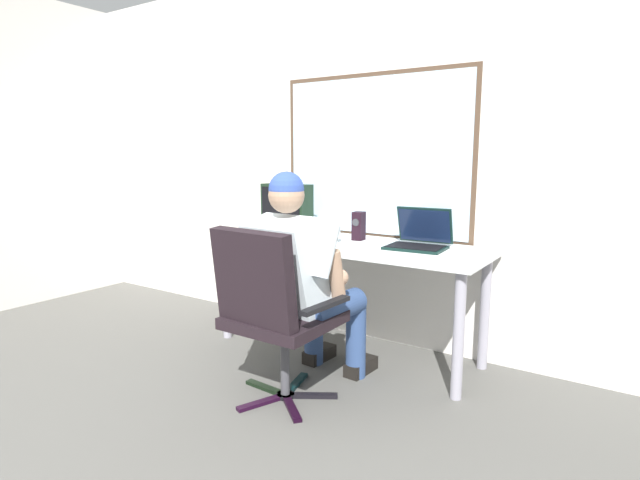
{
  "coord_description": "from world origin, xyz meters",
  "views": [
    {
      "loc": [
        1.64,
        -0.58,
        1.32
      ],
      "look_at": [
        0.01,
        1.86,
        0.82
      ],
      "focal_mm": 28.5,
      "sensor_mm": 36.0,
      "label": 1
    }
  ],
  "objects_px": {
    "desk": "(346,255)",
    "office_chair": "(271,305)",
    "laptop": "(420,237)",
    "crt_monitor": "(286,206)",
    "wine_glass": "(334,228)",
    "desk_speaker": "(358,226)",
    "person_seated": "(303,277)"
  },
  "relations": [
    {
      "from": "crt_monitor",
      "to": "laptop",
      "type": "relative_size",
      "value": 1.06
    },
    {
      "from": "office_chair",
      "to": "crt_monitor",
      "type": "distance_m",
      "value": 1.14
    },
    {
      "from": "desk",
      "to": "office_chair",
      "type": "relative_size",
      "value": 1.93
    },
    {
      "from": "office_chair",
      "to": "desk_speaker",
      "type": "height_order",
      "value": "office_chair"
    },
    {
      "from": "desk",
      "to": "crt_monitor",
      "type": "height_order",
      "value": "crt_monitor"
    },
    {
      "from": "desk_speaker",
      "to": "laptop",
      "type": "bearing_deg",
      "value": -3.08
    },
    {
      "from": "crt_monitor",
      "to": "laptop",
      "type": "bearing_deg",
      "value": 2.0
    },
    {
      "from": "person_seated",
      "to": "wine_glass",
      "type": "xyz_separation_m",
      "value": [
        -0.11,
        0.5,
        0.21
      ]
    },
    {
      "from": "person_seated",
      "to": "desk_speaker",
      "type": "height_order",
      "value": "person_seated"
    },
    {
      "from": "office_chair",
      "to": "laptop",
      "type": "relative_size",
      "value": 2.61
    },
    {
      "from": "laptop",
      "to": "wine_glass",
      "type": "xyz_separation_m",
      "value": [
        -0.51,
        -0.17,
        0.03
      ]
    },
    {
      "from": "office_chair",
      "to": "wine_glass",
      "type": "xyz_separation_m",
      "value": [
        -0.09,
        0.76,
        0.3
      ]
    },
    {
      "from": "person_seated",
      "to": "desk",
      "type": "bearing_deg",
      "value": 97.31
    },
    {
      "from": "desk_speaker",
      "to": "person_seated",
      "type": "bearing_deg",
      "value": -86.63
    },
    {
      "from": "desk",
      "to": "crt_monitor",
      "type": "bearing_deg",
      "value": 175.17
    },
    {
      "from": "desk",
      "to": "laptop",
      "type": "distance_m",
      "value": 0.51
    },
    {
      "from": "office_chair",
      "to": "laptop",
      "type": "bearing_deg",
      "value": 65.72
    },
    {
      "from": "desk_speaker",
      "to": "desk",
      "type": "bearing_deg",
      "value": -108.84
    },
    {
      "from": "office_chair",
      "to": "wine_glass",
      "type": "height_order",
      "value": "office_chair"
    },
    {
      "from": "crt_monitor",
      "to": "desk_speaker",
      "type": "bearing_deg",
      "value": 6.07
    },
    {
      "from": "desk",
      "to": "office_chair",
      "type": "xyz_separation_m",
      "value": [
        0.06,
        -0.85,
        -0.12
      ]
    },
    {
      "from": "person_seated",
      "to": "wine_glass",
      "type": "bearing_deg",
      "value": 102.02
    },
    {
      "from": "office_chair",
      "to": "wine_glass",
      "type": "bearing_deg",
      "value": 96.82
    },
    {
      "from": "desk",
      "to": "person_seated",
      "type": "relative_size",
      "value": 1.5
    },
    {
      "from": "desk",
      "to": "crt_monitor",
      "type": "distance_m",
      "value": 0.6
    },
    {
      "from": "desk",
      "to": "office_chair",
      "type": "distance_m",
      "value": 0.86
    },
    {
      "from": "wine_glass",
      "to": "crt_monitor",
      "type": "bearing_deg",
      "value": 164.58
    },
    {
      "from": "person_seated",
      "to": "crt_monitor",
      "type": "height_order",
      "value": "person_seated"
    },
    {
      "from": "desk",
      "to": "laptop",
      "type": "relative_size",
      "value": 5.04
    },
    {
      "from": "laptop",
      "to": "desk",
      "type": "bearing_deg",
      "value": -170.71
    },
    {
      "from": "office_chair",
      "to": "crt_monitor",
      "type": "height_order",
      "value": "crt_monitor"
    },
    {
      "from": "person_seated",
      "to": "laptop",
      "type": "distance_m",
      "value": 0.8
    }
  ]
}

